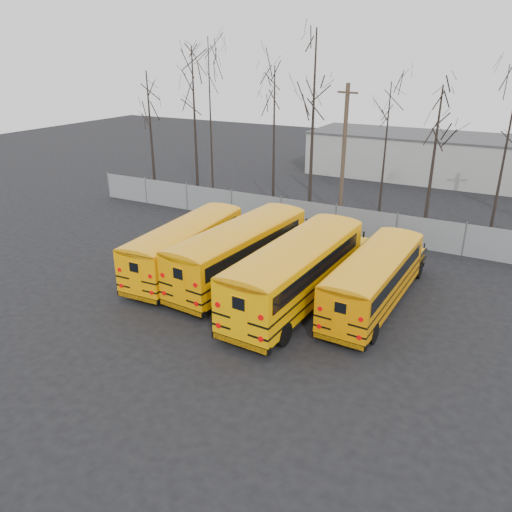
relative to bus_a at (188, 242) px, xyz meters
The scene contains 16 objects.
ground 5.80m from the bus_a, 25.80° to the right, with size 120.00×120.00×0.00m, color black.
fence 10.83m from the bus_a, 62.44° to the left, with size 40.00×0.04×2.00m, color gray.
distant_building 30.40m from the bus_a, 76.69° to the left, with size 22.00×8.00×4.00m, color #9C9C97.
bus_a is the anchor object (origin of this frame).
bus_b 3.17m from the bus_a, ahead, with size 3.51×11.36×3.13m.
bus_c 6.89m from the bus_a, ahead, with size 3.28×11.76×3.26m.
bus_d 10.17m from the bus_a, ahead, with size 2.69×10.07×2.79m.
utility_pole_left 14.67m from the bus_a, 74.39° to the left, with size 1.62×0.65×9.37m.
tree_0 17.88m from the bus_a, 135.01° to the left, with size 0.26×0.26×9.97m, color black.
tree_1 17.82m from the bus_a, 122.98° to the left, with size 0.26×0.26×11.78m, color black.
tree_2 13.68m from the bus_a, 117.00° to the left, with size 0.26×0.26×12.37m, color black.
tree_3 14.60m from the bus_a, 97.43° to the left, with size 0.26×0.26×10.41m, color black.
tree_4 12.95m from the bus_a, 79.60° to the left, with size 0.26×0.26×12.75m, color black.
tree_5 16.68m from the bus_a, 66.79° to the left, with size 0.26×0.26×9.48m, color black.
tree_6 15.72m from the bus_a, 47.68° to the left, with size 0.26×0.26×9.54m, color black.
tree_7 20.46m from the bus_a, 45.32° to the left, with size 0.26×0.26×10.93m, color black.
Camera 1 is at (10.28, -18.12, 11.17)m, focal length 35.00 mm.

